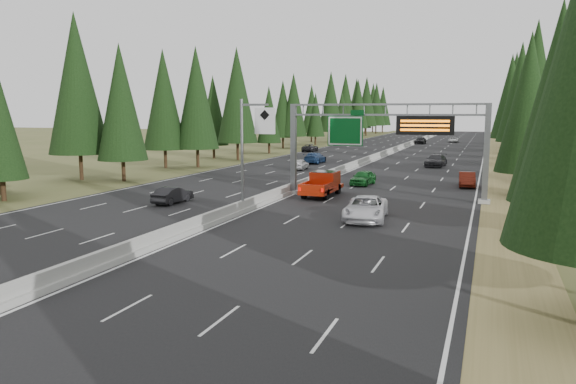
# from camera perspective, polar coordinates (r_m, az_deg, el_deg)

# --- Properties ---
(road) EXTENTS (32.00, 260.00, 0.08)m
(road) POSITION_cam_1_polar(r_m,az_deg,el_deg) (92.81, 9.58, 3.58)
(road) COLOR black
(road) RESTS_ON ground
(shoulder_right) EXTENTS (3.60, 260.00, 0.06)m
(shoulder_right) POSITION_cam_1_polar(r_m,az_deg,el_deg) (91.35, 20.65, 3.10)
(shoulder_right) COLOR olive
(shoulder_right) RESTS_ON ground
(shoulder_left) EXTENTS (3.60, 260.00, 0.06)m
(shoulder_left) POSITION_cam_1_polar(r_m,az_deg,el_deg) (97.55, -0.78, 3.90)
(shoulder_left) COLOR #495126
(shoulder_left) RESTS_ON ground
(median_barrier) EXTENTS (0.70, 260.00, 0.85)m
(median_barrier) POSITION_cam_1_polar(r_m,az_deg,el_deg) (92.78, 9.59, 3.81)
(median_barrier) COLOR gray
(median_barrier) RESTS_ON road
(sign_gantry) EXTENTS (16.75, 0.98, 7.80)m
(sign_gantry) POSITION_cam_1_polar(r_m,az_deg,el_deg) (46.59, 10.56, 5.63)
(sign_gantry) COLOR slate
(sign_gantry) RESTS_ON road
(hov_sign_pole) EXTENTS (2.80, 0.50, 8.00)m
(hov_sign_pole) POSITION_cam_1_polar(r_m,az_deg,el_deg) (39.44, -3.94, 4.54)
(hov_sign_pole) COLOR slate
(hov_sign_pole) RESTS_ON road
(tree_row_right) EXTENTS (11.83, 241.27, 18.79)m
(tree_row_right) POSITION_cam_1_polar(r_m,az_deg,el_deg) (78.21, 24.11, 8.87)
(tree_row_right) COLOR black
(tree_row_right) RESTS_ON ground
(tree_row_left) EXTENTS (11.91, 243.33, 18.95)m
(tree_row_left) POSITION_cam_1_polar(r_m,az_deg,el_deg) (92.03, -5.13, 9.49)
(tree_row_left) COLOR black
(tree_row_left) RESTS_ON ground
(silver_minivan) EXTENTS (3.17, 5.90, 1.57)m
(silver_minivan) POSITION_cam_1_polar(r_m,az_deg,el_deg) (37.44, 7.90, -1.66)
(silver_minivan) COLOR silver
(silver_minivan) RESTS_ON road
(red_pickup) EXTENTS (2.23, 6.25, 2.04)m
(red_pickup) POSITION_cam_1_polar(r_m,az_deg,el_deg) (48.23, 3.62, 0.99)
(red_pickup) COLOR black
(red_pickup) RESTS_ON road
(car_ahead_green) EXTENTS (2.09, 4.39, 1.45)m
(car_ahead_green) POSITION_cam_1_polar(r_m,az_deg,el_deg) (55.58, 7.64, 1.46)
(car_ahead_green) COLOR #145A1F
(car_ahead_green) RESTS_ON road
(car_ahead_dkred) EXTENTS (1.76, 4.34, 1.40)m
(car_ahead_dkred) POSITION_cam_1_polar(r_m,az_deg,el_deg) (56.45, 17.73, 1.22)
(car_ahead_dkred) COLOR #5D180D
(car_ahead_dkred) RESTS_ON road
(car_ahead_dkgrey) EXTENTS (2.79, 5.70, 1.60)m
(car_ahead_dkgrey) POSITION_cam_1_polar(r_m,az_deg,el_deg) (76.43, 14.79, 3.11)
(car_ahead_dkgrey) COLOR black
(car_ahead_dkgrey) RESTS_ON road
(car_ahead_white) EXTENTS (2.16, 4.61, 1.27)m
(car_ahead_white) POSITION_cam_1_polar(r_m,az_deg,el_deg) (139.33, 16.46, 5.11)
(car_ahead_white) COLOR silver
(car_ahead_white) RESTS_ON road
(car_ahead_far) EXTENTS (2.37, 4.99, 1.65)m
(car_ahead_far) POSITION_cam_1_polar(r_m,az_deg,el_deg) (131.07, 13.32, 5.14)
(car_ahead_far) COLOR black
(car_ahead_far) RESTS_ON road
(car_onc_near) EXTENTS (1.58, 4.04, 1.31)m
(car_onc_near) POSITION_cam_1_polar(r_m,az_deg,el_deg) (44.91, -11.64, -0.30)
(car_onc_near) COLOR black
(car_onc_near) RESTS_ON road
(car_onc_blue) EXTENTS (2.22, 5.32, 1.54)m
(car_onc_blue) POSITION_cam_1_polar(r_m,az_deg,el_deg) (78.73, 2.75, 3.49)
(car_onc_blue) COLOR navy
(car_onc_blue) RESTS_ON road
(car_onc_white) EXTENTS (1.87, 4.13, 1.37)m
(car_onc_white) POSITION_cam_1_polar(r_m,az_deg,el_deg) (70.00, 1.22, 2.85)
(car_onc_white) COLOR silver
(car_onc_white) RESTS_ON road
(car_onc_far) EXTENTS (2.62, 5.07, 1.37)m
(car_onc_far) POSITION_cam_1_polar(r_m,az_deg,el_deg) (102.68, 2.26, 4.52)
(car_onc_far) COLOR black
(car_onc_far) RESTS_ON road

